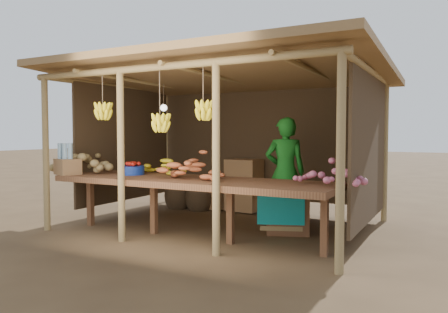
% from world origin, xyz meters
% --- Properties ---
extents(ground, '(60.00, 60.00, 0.00)m').
position_xyz_m(ground, '(0.00, 0.00, 0.00)').
color(ground, brown).
rests_on(ground, ground).
extents(stall_structure, '(4.70, 3.50, 2.43)m').
position_xyz_m(stall_structure, '(-0.03, 0.00, 1.92)').
color(stall_structure, '#9B8050').
rests_on(stall_structure, ground).
extents(counter, '(3.90, 1.05, 0.80)m').
position_xyz_m(counter, '(0.00, -0.95, 0.74)').
color(counter, brown).
rests_on(counter, ground).
extents(potato_heap, '(1.21, 0.81, 0.37)m').
position_xyz_m(potato_heap, '(-1.84, -0.87, 0.99)').
color(potato_heap, '#937C4C').
rests_on(potato_heap, counter).
extents(sweet_potato_heap, '(1.02, 0.75, 0.36)m').
position_xyz_m(sweet_potato_heap, '(0.03, -0.91, 0.98)').
color(sweet_potato_heap, '#BB5930').
rests_on(sweet_potato_heap, counter).
extents(onion_heap, '(1.00, 0.76, 0.36)m').
position_xyz_m(onion_heap, '(1.81, -0.93, 0.98)').
color(onion_heap, '#CA627E').
rests_on(onion_heap, counter).
extents(banana_pile, '(0.73, 0.56, 0.35)m').
position_xyz_m(banana_pile, '(-0.79, -0.52, 0.97)').
color(banana_pile, yellow).
rests_on(banana_pile, counter).
extents(tomato_basin, '(0.36, 0.36, 0.19)m').
position_xyz_m(tomato_basin, '(-1.06, -0.86, 0.88)').
color(tomato_basin, navy).
rests_on(tomato_basin, counter).
extents(bottle_box, '(0.44, 0.40, 0.46)m').
position_xyz_m(bottle_box, '(-1.90, -1.29, 0.98)').
color(bottle_box, olive).
rests_on(bottle_box, counter).
extents(vendor, '(0.70, 0.60, 1.64)m').
position_xyz_m(vendor, '(0.83, 0.40, 0.82)').
color(vendor, '#176B1D').
rests_on(vendor, ground).
extents(tarp_crate, '(0.79, 0.74, 0.76)m').
position_xyz_m(tarp_crate, '(1.02, -0.02, 0.31)').
color(tarp_crate, brown).
rests_on(tarp_crate, ground).
extents(carton_stack, '(1.25, 0.52, 0.92)m').
position_xyz_m(carton_stack, '(-0.44, 1.20, 0.40)').
color(carton_stack, olive).
rests_on(carton_stack, ground).
extents(burlap_sacks, '(0.96, 0.50, 0.68)m').
position_xyz_m(burlap_sacks, '(-1.25, 0.94, 0.30)').
color(burlap_sacks, '#483521').
rests_on(burlap_sacks, ground).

